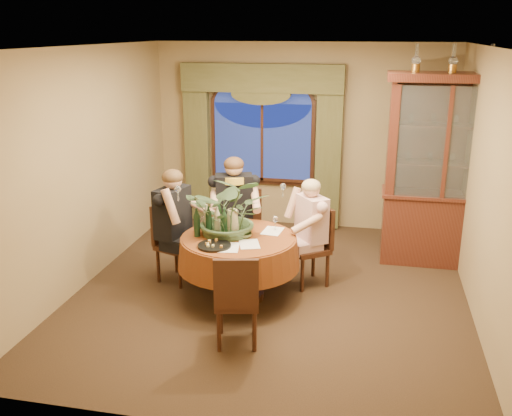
% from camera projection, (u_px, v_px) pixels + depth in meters
% --- Properties ---
extents(floor, '(5.00, 5.00, 0.00)m').
position_uv_depth(floor, '(271.00, 290.00, 6.79)').
color(floor, black).
rests_on(floor, ground).
extents(wall_back, '(4.50, 0.00, 4.50)m').
position_uv_depth(wall_back, '(302.00, 137.00, 8.70)').
color(wall_back, olive).
rests_on(wall_back, ground).
extents(wall_right, '(0.00, 5.00, 5.00)m').
position_uv_depth(wall_right, '(485.00, 188.00, 5.92)').
color(wall_right, olive).
rests_on(wall_right, ground).
extents(ceiling, '(5.00, 5.00, 0.00)m').
position_uv_depth(ceiling, '(274.00, 47.00, 5.94)').
color(ceiling, white).
rests_on(ceiling, wall_back).
extents(window, '(1.62, 0.10, 1.32)m').
position_uv_depth(window, '(262.00, 143.00, 8.78)').
color(window, navy).
rests_on(window, wall_back).
extents(arched_transom, '(1.60, 0.06, 0.44)m').
position_uv_depth(arched_transom, '(262.00, 91.00, 8.55)').
color(arched_transom, navy).
rests_on(arched_transom, wall_back).
extents(drapery_left, '(0.38, 0.14, 2.32)m').
position_uv_depth(drapery_left, '(197.00, 148.00, 8.97)').
color(drapery_left, '#454521').
rests_on(drapery_left, floor).
extents(drapery_right, '(0.38, 0.14, 2.32)m').
position_uv_depth(drapery_right, '(329.00, 154.00, 8.57)').
color(drapery_right, '#454521').
rests_on(drapery_right, floor).
extents(swag_valance, '(2.45, 0.16, 0.42)m').
position_uv_depth(swag_valance, '(261.00, 78.00, 8.41)').
color(swag_valance, '#454521').
rests_on(swag_valance, wall_back).
extents(dining_table, '(1.84, 1.84, 0.75)m').
position_uv_depth(dining_table, '(239.00, 267.00, 6.51)').
color(dining_table, maroon).
rests_on(dining_table, floor).
extents(china_cabinet, '(1.52, 0.60, 2.47)m').
position_uv_depth(china_cabinet, '(442.00, 172.00, 7.27)').
color(china_cabinet, '#3E160D').
rests_on(china_cabinet, floor).
extents(oil_lamp_left, '(0.11, 0.11, 0.34)m').
position_uv_depth(oil_lamp_left, '(416.00, 58.00, 6.93)').
color(oil_lamp_left, '#A5722D').
rests_on(oil_lamp_left, china_cabinet).
extents(oil_lamp_center, '(0.11, 0.11, 0.34)m').
position_uv_depth(oil_lamp_center, '(453.00, 58.00, 6.85)').
color(oil_lamp_center, '#A5722D').
rests_on(oil_lamp_center, china_cabinet).
extents(oil_lamp_right, '(0.11, 0.11, 0.34)m').
position_uv_depth(oil_lamp_right, '(491.00, 59.00, 6.76)').
color(oil_lamp_right, '#A5722D').
rests_on(oil_lamp_right, china_cabinet).
extents(chair_right, '(0.59, 0.59, 0.96)m').
position_uv_depth(chair_right, '(309.00, 247.00, 6.83)').
color(chair_right, black).
rests_on(chair_right, floor).
extents(chair_back_right, '(0.48, 0.48, 0.96)m').
position_uv_depth(chair_back_right, '(245.00, 229.00, 7.44)').
color(chair_back_right, black).
rests_on(chair_back_right, floor).
extents(chair_back, '(0.54, 0.54, 0.96)m').
position_uv_depth(chair_back, '(177.00, 244.00, 6.93)').
color(chair_back, black).
rests_on(chair_back, floor).
extents(chair_front_left, '(0.50, 0.50, 0.96)m').
position_uv_depth(chair_front_left, '(237.00, 298.00, 5.53)').
color(chair_front_left, black).
rests_on(chair_front_left, floor).
extents(person_pink, '(0.63, 0.64, 1.32)m').
position_uv_depth(person_pink, '(311.00, 232.00, 6.80)').
color(person_pink, '#CBA19E').
rests_on(person_pink, floor).
extents(person_back, '(0.59, 0.62, 1.44)m').
position_uv_depth(person_back, '(173.00, 228.00, 6.77)').
color(person_back, black).
rests_on(person_back, floor).
extents(person_scarf, '(0.65, 0.62, 1.47)m').
position_uv_depth(person_scarf, '(234.00, 213.00, 7.27)').
color(person_scarf, black).
rests_on(person_scarf, floor).
extents(stoneware_vase, '(0.15, 0.15, 0.28)m').
position_uv_depth(stoneware_vase, '(233.00, 221.00, 6.48)').
color(stoneware_vase, tan).
rests_on(stoneware_vase, dining_table).
extents(centerpiece_plant, '(0.93, 1.04, 0.81)m').
position_uv_depth(centerpiece_plant, '(230.00, 182.00, 6.31)').
color(centerpiece_plant, '#3B5533').
rests_on(centerpiece_plant, dining_table).
extents(olive_bowl, '(0.17, 0.17, 0.05)m').
position_uv_depth(olive_bowl, '(244.00, 235.00, 6.36)').
color(olive_bowl, '#546035').
rests_on(olive_bowl, dining_table).
extents(cheese_platter, '(0.36, 0.36, 0.02)m').
position_uv_depth(cheese_platter, '(214.00, 246.00, 6.09)').
color(cheese_platter, black).
rests_on(cheese_platter, dining_table).
extents(wine_bottle_0, '(0.07, 0.07, 0.33)m').
position_uv_depth(wine_bottle_0, '(207.00, 218.00, 6.49)').
color(wine_bottle_0, tan).
rests_on(wine_bottle_0, dining_table).
extents(wine_bottle_1, '(0.07, 0.07, 0.33)m').
position_uv_depth(wine_bottle_1, '(217.00, 221.00, 6.40)').
color(wine_bottle_1, tan).
rests_on(wine_bottle_1, dining_table).
extents(wine_bottle_2, '(0.07, 0.07, 0.33)m').
position_uv_depth(wine_bottle_2, '(219.00, 215.00, 6.59)').
color(wine_bottle_2, black).
rests_on(wine_bottle_2, dining_table).
extents(wine_bottle_3, '(0.07, 0.07, 0.33)m').
position_uv_depth(wine_bottle_3, '(224.00, 223.00, 6.33)').
color(wine_bottle_3, black).
rests_on(wine_bottle_3, dining_table).
extents(wine_bottle_4, '(0.07, 0.07, 0.33)m').
position_uv_depth(wine_bottle_4, '(209.00, 220.00, 6.43)').
color(wine_bottle_4, black).
rests_on(wine_bottle_4, dining_table).
extents(wine_bottle_5, '(0.07, 0.07, 0.33)m').
position_uv_depth(wine_bottle_5, '(197.00, 222.00, 6.36)').
color(wine_bottle_5, black).
rests_on(wine_bottle_5, dining_table).
extents(tasting_paper_0, '(0.29, 0.35, 0.00)m').
position_uv_depth(tasting_paper_0, '(249.00, 244.00, 6.16)').
color(tasting_paper_0, white).
rests_on(tasting_paper_0, dining_table).
extents(tasting_paper_1, '(0.24, 0.32, 0.00)m').
position_uv_depth(tasting_paper_1, '(273.00, 231.00, 6.56)').
color(tasting_paper_1, white).
rests_on(tasting_paper_1, dining_table).
extents(tasting_paper_2, '(0.25, 0.33, 0.00)m').
position_uv_depth(tasting_paper_2, '(229.00, 247.00, 6.06)').
color(tasting_paper_2, white).
rests_on(tasting_paper_2, dining_table).
extents(wine_glass_person_pink, '(0.07, 0.07, 0.18)m').
position_uv_depth(wine_glass_person_pink, '(275.00, 223.00, 6.55)').
color(wine_glass_person_pink, silver).
rests_on(wine_glass_person_pink, dining_table).
extents(wine_glass_person_back, '(0.07, 0.07, 0.18)m').
position_uv_depth(wine_glass_person_back, '(203.00, 223.00, 6.56)').
color(wine_glass_person_back, silver).
rests_on(wine_glass_person_back, dining_table).
extents(wine_glass_person_scarf, '(0.07, 0.07, 0.18)m').
position_uv_depth(wine_glass_person_scarf, '(236.00, 216.00, 6.80)').
color(wine_glass_person_scarf, silver).
rests_on(wine_glass_person_scarf, dining_table).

